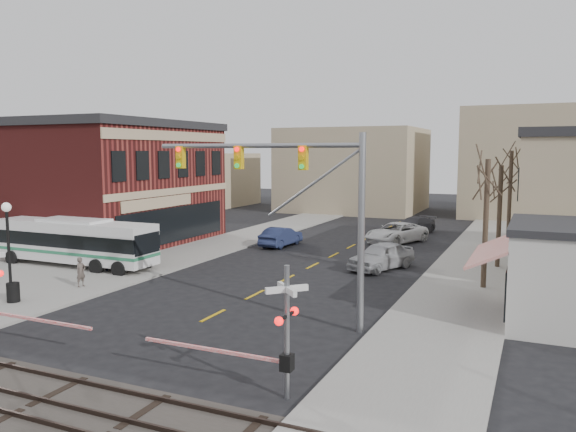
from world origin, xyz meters
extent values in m
plane|color=black|center=(0.00, 0.00, 0.00)|extent=(160.00, 160.00, 0.00)
cube|color=gray|center=(-9.50, 20.00, 0.06)|extent=(5.00, 60.00, 0.12)
cube|color=gray|center=(9.50, 20.00, 0.06)|extent=(5.00, 60.00, 0.12)
cube|color=#332D28|center=(0.00, -8.00, 0.03)|extent=(160.00, 5.00, 0.06)
cube|color=#2D231E|center=(0.00, -7.52, 0.12)|extent=(160.00, 0.08, 0.14)
cube|color=#2D231E|center=(0.00, -6.08, 0.12)|extent=(160.00, 0.08, 0.14)
cube|color=#2D231E|center=(0.00, -8.48, 0.12)|extent=(160.00, 0.08, 0.14)
cube|color=maroon|center=(-27.00, 16.00, 4.50)|extent=(30.00, 15.00, 9.00)
cube|color=#262628|center=(-27.00, 16.00, 9.30)|extent=(30.40, 15.40, 0.60)
cube|color=tan|center=(-11.95, 16.00, 4.30)|extent=(0.10, 15.00, 0.50)
cube|color=tan|center=(-11.95, 16.00, 8.40)|extent=(0.10, 15.00, 0.70)
cube|color=black|center=(-11.95, 16.00, 1.80)|extent=(0.08, 13.00, 2.60)
cube|color=red|center=(11.20, 7.00, 3.00)|extent=(1.68, 6.00, 0.87)
cylinder|color=#382B21|center=(10.50, 12.00, 3.50)|extent=(0.28, 0.28, 6.75)
cylinder|color=#382B21|center=(10.80, 18.00, 3.27)|extent=(0.28, 0.28, 6.30)
cylinder|color=#382B21|center=(11.00, 26.00, 3.72)|extent=(0.28, 0.28, 7.20)
cube|color=silver|center=(-13.56, 7.59, 1.68)|extent=(11.23, 2.45, 2.45)
cube|color=black|center=(-13.56, 7.59, 1.82)|extent=(11.27, 2.49, 0.84)
cube|color=#26744E|center=(-13.56, 7.59, 1.08)|extent=(11.27, 2.49, 0.19)
cylinder|color=black|center=(-13.56, 7.59, 0.47)|extent=(0.94, 2.43, 0.94)
cylinder|color=gray|center=(6.61, 2.51, 4.00)|extent=(0.28, 0.28, 8.00)
cylinder|color=gray|center=(1.88, 2.51, 7.50)|extent=(9.46, 0.20, 0.20)
cube|color=gold|center=(4.11, 2.51, 7.00)|extent=(0.35, 0.30, 1.00)
cube|color=gold|center=(1.11, 2.51, 7.00)|extent=(0.35, 0.30, 1.00)
cube|color=gold|center=(-1.89, 2.51, 7.00)|extent=(0.35, 0.30, 1.00)
sphere|color=#FF0C0C|center=(-6.17, -3.68, 2.50)|extent=(0.26, 0.26, 0.26)
cube|color=#FF0C0C|center=(-3.57, -4.23, 1.10)|extent=(5.00, 0.10, 0.10)
cylinder|color=gray|center=(6.44, -4.29, 2.00)|extent=(0.16, 0.16, 4.00)
cube|color=silver|center=(6.44, -4.29, 3.30)|extent=(1.00, 1.00, 0.18)
cube|color=silver|center=(6.44, -4.29, 3.30)|extent=(1.00, 1.00, 0.18)
sphere|color=#FF0C0C|center=(6.44, -4.84, 2.50)|extent=(0.26, 0.26, 0.26)
sphere|color=#FF0C0C|center=(6.44, -3.74, 2.50)|extent=(0.26, 0.26, 0.26)
cube|color=black|center=(6.44, -4.29, 1.10)|extent=(0.35, 0.35, 0.50)
cube|color=#FF0C0C|center=(3.84, -4.29, 1.10)|extent=(5.00, 0.10, 0.10)
cylinder|color=black|center=(-9.80, -0.29, 2.31)|extent=(0.14, 0.14, 4.39)
sphere|color=silver|center=(-9.80, -0.29, 4.66)|extent=(0.44, 0.44, 0.44)
cylinder|color=black|center=(-9.69, -0.27, 0.58)|extent=(0.60, 0.60, 0.92)
imported|color=#A4A5A8|center=(4.26, 14.78, 0.85)|extent=(3.70, 5.35, 1.69)
imported|color=#1C2446|center=(-5.00, 19.98, 0.74)|extent=(1.83, 4.58, 1.48)
imported|color=white|center=(2.73, 25.18, 0.80)|extent=(4.71, 6.37, 1.61)
imported|color=#3C3D41|center=(2.92, 30.84, 0.73)|extent=(3.78, 5.42, 1.46)
imported|color=#504640|center=(-8.98, 3.36, 0.91)|extent=(0.43, 0.61, 1.58)
imported|color=#35405D|center=(-10.23, 7.21, 1.03)|extent=(1.08, 1.12, 1.81)
camera|label=1|loc=(12.95, -18.74, 7.25)|focal=35.00mm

